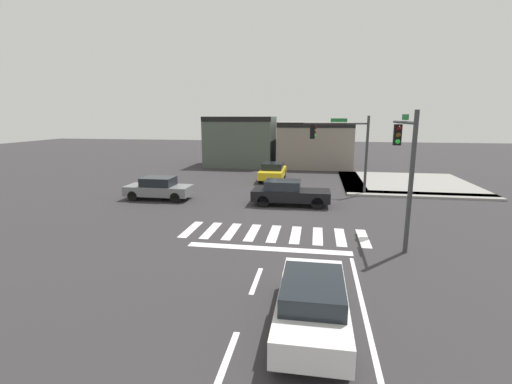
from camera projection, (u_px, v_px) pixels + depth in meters
name	position (u px, v px, depth m)	size (l,w,h in m)	color
ground_plane	(283.00, 210.00, 21.27)	(120.00, 120.00, 0.00)	#302D30
crosswalk_near	(274.00, 234.00, 16.92)	(8.51, 2.55, 0.01)	silver
lane_markings	(278.00, 342.00, 8.80)	(6.80, 24.25, 0.01)	white
bike_detector_marking	(299.00, 274.00, 12.57)	(1.17, 1.17, 0.01)	yellow
curb_corner_northeast	(400.00, 184.00, 28.98)	(10.00, 10.60, 0.15)	gray
storefront_row	(279.00, 143.00, 39.50)	(15.46, 6.53, 5.32)	#4C564C
traffic_signal_southeast	(405.00, 154.00, 15.18)	(0.32, 4.12, 5.60)	#383A3D
traffic_signal_northeast	(342.00, 141.00, 24.89)	(4.41, 0.32, 5.39)	#383A3D
car_gray	(159.00, 188.00, 23.78)	(4.23, 1.77, 1.47)	slate
car_white	(312.00, 302.00, 9.23)	(1.72, 4.50, 1.42)	white
car_yellow	(273.00, 171.00, 30.90)	(1.92, 4.65, 1.50)	gold
car_black	(289.00, 193.00, 22.23)	(4.72, 1.82, 1.52)	black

